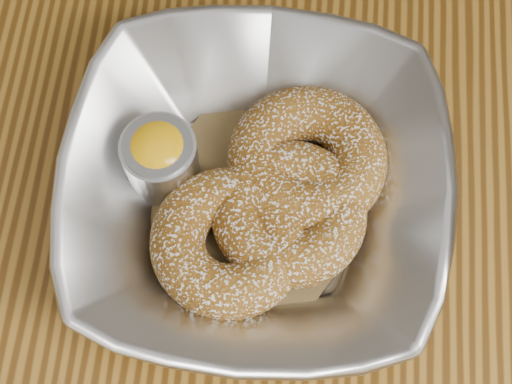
# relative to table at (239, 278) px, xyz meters

# --- Properties ---
(table) EXTENTS (1.20, 0.80, 0.75)m
(table) POSITION_rel_table_xyz_m (0.00, 0.00, 0.00)
(table) COLOR brown
(table) RESTS_ON ground_plane
(serving_bowl) EXTENTS (0.25, 0.25, 0.06)m
(serving_bowl) POSITION_rel_table_xyz_m (0.01, 0.02, 0.13)
(serving_bowl) COLOR #B8BABF
(serving_bowl) RESTS_ON table
(parchment) EXTENTS (0.20, 0.20, 0.00)m
(parchment) POSITION_rel_table_xyz_m (0.01, 0.02, 0.11)
(parchment) COLOR brown
(parchment) RESTS_ON table
(donut_back) EXTENTS (0.14, 0.14, 0.04)m
(donut_back) POSITION_rel_table_xyz_m (0.04, 0.05, 0.13)
(donut_back) COLOR brown
(donut_back) RESTS_ON parchment
(donut_front) EXTENTS (0.11, 0.11, 0.04)m
(donut_front) POSITION_rel_table_xyz_m (-0.00, -0.01, 0.13)
(donut_front) COLOR brown
(donut_front) RESTS_ON parchment
(donut_extra) EXTENTS (0.11, 0.11, 0.04)m
(donut_extra) POSITION_rel_table_xyz_m (0.03, 0.01, 0.13)
(donut_extra) COLOR brown
(donut_extra) RESTS_ON parchment
(ramekin) EXTENTS (0.05, 0.05, 0.05)m
(ramekin) POSITION_rel_table_xyz_m (-0.05, 0.04, 0.13)
(ramekin) COLOR #B8BABF
(ramekin) RESTS_ON table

